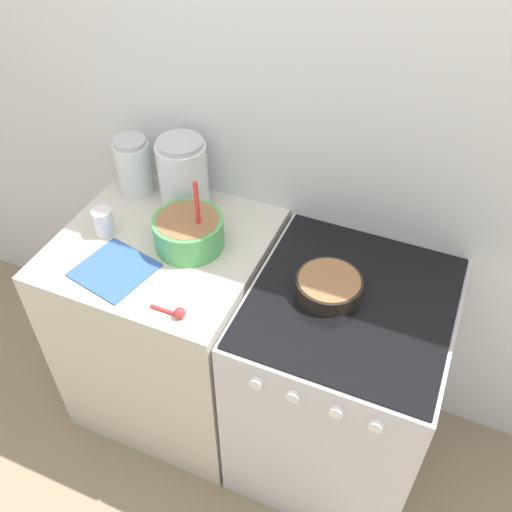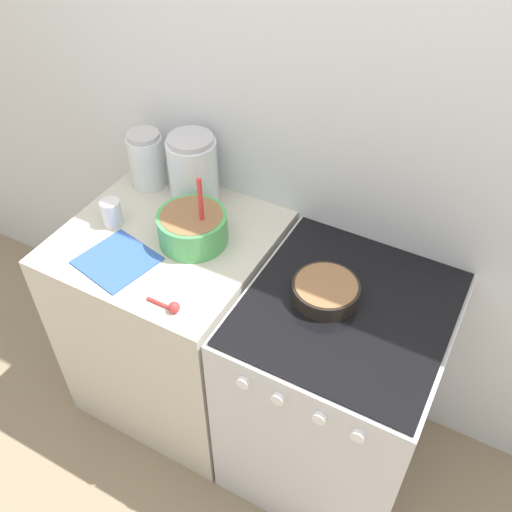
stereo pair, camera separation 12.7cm
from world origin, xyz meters
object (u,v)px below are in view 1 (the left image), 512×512
object	(u,v)px
storage_jar_left	(134,169)
tin_can	(104,222)
mixing_bowl	(189,230)
baking_pan	(329,286)
storage_jar_middle	(183,177)
stove	(338,382)

from	to	relation	value
storage_jar_left	tin_can	bearing A→B (deg)	-82.68
mixing_bowl	baking_pan	world-z (taller)	mixing_bowl
storage_jar_left	storage_jar_middle	distance (m)	0.21
storage_jar_left	tin_can	xyz separation A→B (m)	(0.03, -0.26, -0.04)
stove	storage_jar_left	xyz separation A→B (m)	(-0.91, 0.23, 0.53)
stove	mixing_bowl	world-z (taller)	mixing_bowl
stove	baking_pan	distance (m)	0.48
mixing_bowl	storage_jar_middle	world-z (taller)	mixing_bowl
baking_pan	storage_jar_middle	world-z (taller)	storage_jar_middle
storage_jar_left	mixing_bowl	bearing A→B (deg)	-31.08
stove	baking_pan	bearing A→B (deg)	179.41
stove	storage_jar_middle	world-z (taller)	storage_jar_middle
storage_jar_middle	tin_can	xyz separation A→B (m)	(-0.18, -0.26, -0.06)
storage_jar_left	tin_can	size ratio (longest dim) A/B	2.23
storage_jar_left	baking_pan	bearing A→B (deg)	-15.34
storage_jar_middle	tin_can	distance (m)	0.32
mixing_bowl	tin_can	distance (m)	0.30
storage_jar_left	stove	bearing A→B (deg)	-14.11
stove	mixing_bowl	size ratio (longest dim) A/B	3.25
baking_pan	tin_can	distance (m)	0.80
storage_jar_middle	baking_pan	bearing A→B (deg)	-20.10
mixing_bowl	stove	bearing A→B (deg)	-2.94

